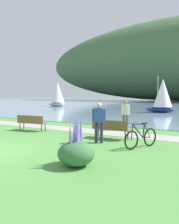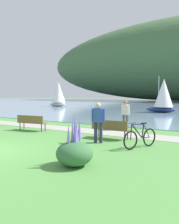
# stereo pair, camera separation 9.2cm
# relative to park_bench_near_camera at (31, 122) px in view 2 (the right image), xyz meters

# --- Properties ---
(shoreline_path) EXTENTS (60.00, 1.50, 0.01)m
(shoreline_path) POSITION_rel_park_bench_near_camera_xyz_m (1.99, 1.56, -0.52)
(shoreline_path) COLOR #A39E93
(shoreline_path) RESTS_ON ground
(park_bench_near_camera) EXTENTS (1.84, 0.67, 0.88)m
(park_bench_near_camera) POSITION_rel_park_bench_near_camera_xyz_m (0.00, 0.00, 0.00)
(park_bench_near_camera) COLOR brown
(park_bench_near_camera) RESTS_ON ground
(park_bench_further_along) EXTENTS (1.80, 0.49, 0.88)m
(park_bench_further_along) POSITION_rel_park_bench_near_camera_xyz_m (4.90, 0.16, 0.00)
(park_bench_further_along) COLOR brown
(park_bench_further_along) RESTS_ON ground
(bicycle_leaning_near_bench) EXTENTS (0.75, 1.65, 1.01)m
(bicycle_leaning_near_bench) POSITION_rel_park_bench_near_camera_xyz_m (6.72, -0.92, -0.12)
(bicycle_leaning_near_bench) COLOR black
(bicycle_leaning_near_bench) RESTS_ON ground
(person_at_shoreline) EXTENTS (0.59, 0.32, 1.71)m
(person_at_shoreline) POSITION_rel_park_bench_near_camera_xyz_m (4.45, 3.06, 0.46)
(person_at_shoreline) COLOR #4C4C51
(person_at_shoreline) RESTS_ON ground
(person_on_the_grass) EXTENTS (0.60, 0.27, 1.71)m
(person_on_the_grass) POSITION_rel_park_bench_near_camera_xyz_m (4.87, -0.92, 0.46)
(person_on_the_grass) COLOR #282D47
(person_on_the_grass) RESTS_ON ground
(echium_bush_mid_cluster) EXTENTS (1.07, 1.07, 1.50)m
(echium_bush_mid_cluster) POSITION_rel_park_bench_near_camera_xyz_m (5.84, -4.05, -0.12)
(echium_bush_mid_cluster) COLOR #386B3D
(echium_bush_mid_cluster) RESTS_ON ground
(sailboat_nearest_to_shore) EXTENTS (3.63, 2.40, 4.13)m
(sailboat_nearest_to_shore) POSITION_rel_park_bench_near_camera_xyz_m (3.17, 17.08, 1.46)
(sailboat_nearest_to_shore) COLOR navy
(sailboat_nearest_to_shore) RESTS_ON bay_water
(sailboat_mid_bay) EXTENTS (3.97, 2.55, 4.54)m
(sailboat_mid_bay) POSITION_rel_park_bench_near_camera_xyz_m (-15.50, 21.56, 1.65)
(sailboat_mid_bay) COLOR white
(sailboat_mid_bay) RESTS_ON bay_water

